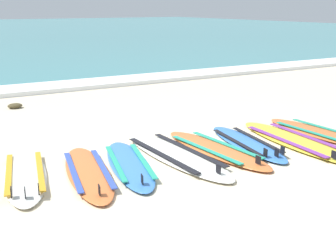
# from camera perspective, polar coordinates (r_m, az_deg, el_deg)

# --- Properties ---
(ground_plane) EXTENTS (80.00, 80.00, 0.00)m
(ground_plane) POSITION_cam_1_polar(r_m,az_deg,el_deg) (6.48, 0.46, -3.68)
(ground_plane) COLOR beige
(wave_foam_strip) EXTENTS (80.00, 1.18, 0.11)m
(wave_foam_strip) POSITION_cam_1_polar(r_m,az_deg,el_deg) (11.92, -14.57, 4.81)
(wave_foam_strip) COLOR white
(wave_foam_strip) RESTS_ON ground
(surfboard_0) EXTENTS (0.95, 2.15, 0.18)m
(surfboard_0) POSITION_cam_1_polar(r_m,az_deg,el_deg) (5.92, -17.75, -5.88)
(surfboard_0) COLOR silver
(surfboard_0) RESTS_ON ground
(surfboard_1) EXTENTS (0.94, 2.16, 0.18)m
(surfboard_1) POSITION_cam_1_polar(r_m,az_deg,el_deg) (5.81, -10.11, -5.79)
(surfboard_1) COLOR orange
(surfboard_1) RESTS_ON ground
(surfboard_2) EXTENTS (1.00, 2.10, 0.18)m
(surfboard_2) POSITION_cam_1_polar(r_m,az_deg,el_deg) (6.02, -4.94, -4.83)
(surfboard_2) COLOR #3875CC
(surfboard_2) RESTS_ON ground
(surfboard_3) EXTENTS (0.71, 2.56, 0.18)m
(surfboard_3) POSITION_cam_1_polar(r_m,az_deg,el_deg) (6.39, 0.90, -3.60)
(surfboard_3) COLOR silver
(surfboard_3) RESTS_ON ground
(surfboard_4) EXTENTS (0.69, 2.26, 0.18)m
(surfboard_4) POSITION_cam_1_polar(r_m,az_deg,el_deg) (6.64, 6.08, -2.95)
(surfboard_4) COLOR orange
(surfboard_4) RESTS_ON ground
(surfboard_5) EXTENTS (0.83, 2.08, 0.18)m
(surfboard_5) POSITION_cam_1_polar(r_m,az_deg,el_deg) (7.01, 9.98, -2.13)
(surfboard_5) COLOR #3875CC
(surfboard_5) RESTS_ON ground
(surfboard_6) EXTENTS (0.83, 2.60, 0.18)m
(surfboard_6) POSITION_cam_1_polar(r_m,az_deg,el_deg) (7.27, 16.01, -1.87)
(surfboard_6) COLOR yellow
(surfboard_6) RESTS_ON ground
(surfboard_7) EXTENTS (0.62, 2.26, 0.18)m
(surfboard_7) POSITION_cam_1_polar(r_m,az_deg,el_deg) (7.84, 18.89, -0.87)
(surfboard_7) COLOR orange
(surfboard_7) RESTS_ON ground
(seaweed_clump_near_shoreline) EXTENTS (0.30, 0.24, 0.11)m
(seaweed_clump_near_shoreline) POSITION_cam_1_polar(r_m,az_deg,el_deg) (9.91, -18.87, 2.45)
(seaweed_clump_near_shoreline) COLOR #4C4228
(seaweed_clump_near_shoreline) RESTS_ON ground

